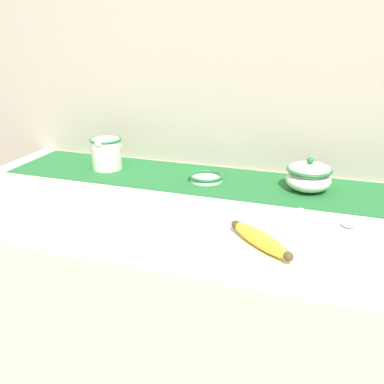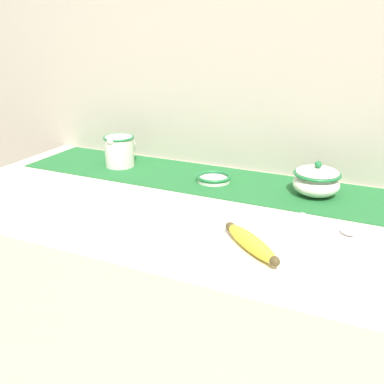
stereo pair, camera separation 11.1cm
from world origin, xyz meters
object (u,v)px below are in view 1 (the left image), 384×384
Objects in this scene: sugar_bowl at (309,176)px; banana at (260,239)px; small_dish at (206,177)px; spoon at (342,223)px; cream_pitcher at (107,152)px.

banana is at bearing -100.88° from sugar_bowl.
small_dish reaches higher than spoon.
cream_pitcher is at bearing -162.32° from spoon.
cream_pitcher is 0.35m from small_dish.
small_dish is 0.65× the size of banana.
banana reaches higher than small_dish.
cream_pitcher reaches higher than spoon.
cream_pitcher is 0.93× the size of sugar_bowl.
cream_pitcher is 0.78m from spoon.
small_dish is at bearing -177.72° from sugar_bowl.
sugar_bowl is 0.39m from banana.
banana is at bearing -57.68° from small_dish.
cream_pitcher reaches higher than sugar_bowl.
banana is 0.24m from spoon.
cream_pitcher is at bearing 179.89° from sugar_bowl.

